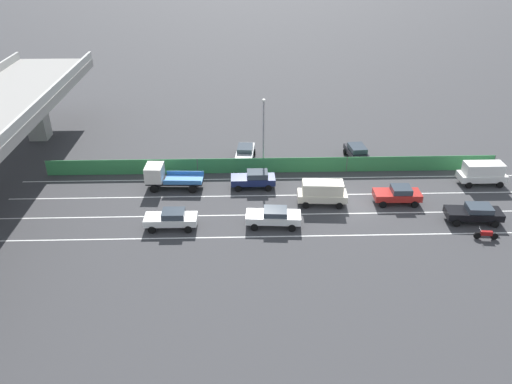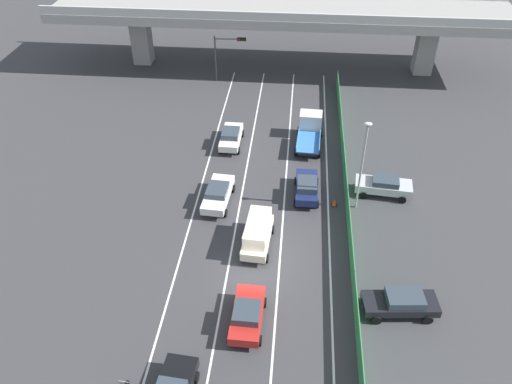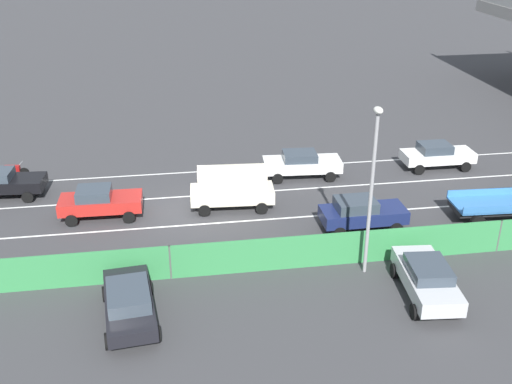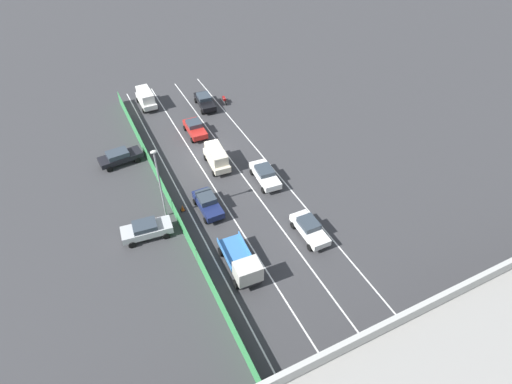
{
  "view_description": "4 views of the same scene",
  "coord_description": "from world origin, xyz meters",
  "px_view_note": "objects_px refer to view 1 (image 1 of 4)",
  "views": [
    {
      "loc": [
        -40.02,
        9.99,
        23.35
      ],
      "look_at": [
        0.55,
        8.82,
        1.05
      ],
      "focal_mm": 35.55,
      "sensor_mm": 36.0,
      "label": 1
    },
    {
      "loc": [
        2.38,
        -23.88,
        25.47
      ],
      "look_at": [
        -0.4,
        6.69,
        1.85
      ],
      "focal_mm": 35.85,
      "sensor_mm": 36.0,
      "label": 2
    },
    {
      "loc": [
        29.64,
        -0.53,
        14.69
      ],
      "look_at": [
        0.51,
        4.04,
        1.05
      ],
      "focal_mm": 42.84,
      "sensor_mm": 36.0,
      "label": 3
    },
    {
      "loc": [
        12.11,
        37.16,
        27.96
      ],
      "look_at": [
        -1.46,
        9.42,
        0.81
      ],
      "focal_mm": 29.13,
      "sensor_mm": 36.0,
      "label": 4
    }
  ],
  "objects_px": {
    "car_van_cream": "(322,192)",
    "car_sedan_navy": "(254,179)",
    "car_sedan_black": "(475,213)",
    "flatbed_truck_blue": "(164,176)",
    "parked_wagon_silver": "(245,153)",
    "car_hatchback_white": "(171,218)",
    "traffic_cone": "(264,174)",
    "car_van_white": "(483,172)",
    "car_sedan_white": "(274,216)",
    "street_lamp": "(264,128)",
    "parked_sedan_dark": "(357,152)",
    "motorcycle": "(486,234)",
    "car_sedan_red": "(398,194)"
  },
  "relations": [
    {
      "from": "parked_wagon_silver",
      "to": "traffic_cone",
      "type": "height_order",
      "value": "parked_wagon_silver"
    },
    {
      "from": "parked_wagon_silver",
      "to": "traffic_cone",
      "type": "relative_size",
      "value": 6.59
    },
    {
      "from": "parked_wagon_silver",
      "to": "car_van_cream",
      "type": "bearing_deg",
      "value": -144.14
    },
    {
      "from": "motorcycle",
      "to": "parked_sedan_dark",
      "type": "relative_size",
      "value": 0.41
    },
    {
      "from": "car_hatchback_white",
      "to": "motorcycle",
      "type": "distance_m",
      "value": 25.97
    },
    {
      "from": "car_sedan_red",
      "to": "parked_wagon_silver",
      "type": "xyz_separation_m",
      "value": [
        9.58,
        13.9,
        0.01
      ]
    },
    {
      "from": "car_hatchback_white",
      "to": "traffic_cone",
      "type": "relative_size",
      "value": 6.32
    },
    {
      "from": "car_sedan_navy",
      "to": "car_van_white",
      "type": "relative_size",
      "value": 0.95
    },
    {
      "from": "car_sedan_black",
      "to": "parked_wagon_silver",
      "type": "distance_m",
      "value": 23.52
    },
    {
      "from": "car_van_white",
      "to": "flatbed_truck_blue",
      "type": "height_order",
      "value": "flatbed_truck_blue"
    },
    {
      "from": "car_hatchback_white",
      "to": "car_sedan_navy",
      "type": "height_order",
      "value": "car_sedan_navy"
    },
    {
      "from": "car_hatchback_white",
      "to": "parked_sedan_dark",
      "type": "height_order",
      "value": "car_hatchback_white"
    },
    {
      "from": "car_sedan_black",
      "to": "flatbed_truck_blue",
      "type": "bearing_deg",
      "value": 75.69
    },
    {
      "from": "motorcycle",
      "to": "flatbed_truck_blue",
      "type": "bearing_deg",
      "value": 70.4
    },
    {
      "from": "parked_sedan_dark",
      "to": "street_lamp",
      "type": "height_order",
      "value": "street_lamp"
    },
    {
      "from": "car_sedan_white",
      "to": "street_lamp",
      "type": "height_order",
      "value": "street_lamp"
    },
    {
      "from": "car_sedan_black",
      "to": "motorcycle",
      "type": "distance_m",
      "value": 2.77
    },
    {
      "from": "car_van_white",
      "to": "car_sedan_black",
      "type": "bearing_deg",
      "value": 152.74
    },
    {
      "from": "car_van_white",
      "to": "street_lamp",
      "type": "height_order",
      "value": "street_lamp"
    },
    {
      "from": "car_sedan_black",
      "to": "car_sedan_white",
      "type": "bearing_deg",
      "value": 90.41
    },
    {
      "from": "car_hatchback_white",
      "to": "car_van_white",
      "type": "distance_m",
      "value": 30.32
    },
    {
      "from": "car_sedan_black",
      "to": "flatbed_truck_blue",
      "type": "distance_m",
      "value": 28.3
    },
    {
      "from": "car_van_cream",
      "to": "parked_wagon_silver",
      "type": "xyz_separation_m",
      "value": [
        9.58,
        6.93,
        -0.35
      ]
    },
    {
      "from": "car_sedan_black",
      "to": "parked_wagon_silver",
      "type": "relative_size",
      "value": 1.04
    },
    {
      "from": "car_sedan_white",
      "to": "parked_wagon_silver",
      "type": "distance_m",
      "value": 13.32
    },
    {
      "from": "parked_sedan_dark",
      "to": "street_lamp",
      "type": "xyz_separation_m",
      "value": [
        -2.05,
        10.23,
        3.7
      ]
    },
    {
      "from": "car_sedan_white",
      "to": "parked_sedan_dark",
      "type": "height_order",
      "value": "car_sedan_white"
    },
    {
      "from": "car_sedan_black",
      "to": "parked_sedan_dark",
      "type": "relative_size",
      "value": 1.01
    },
    {
      "from": "car_van_cream",
      "to": "car_hatchback_white",
      "type": "bearing_deg",
      "value": 105.28
    },
    {
      "from": "car_sedan_red",
      "to": "car_van_white",
      "type": "xyz_separation_m",
      "value": [
        3.47,
        -9.25,
        0.37
      ]
    },
    {
      "from": "car_sedan_black",
      "to": "flatbed_truck_blue",
      "type": "height_order",
      "value": "flatbed_truck_blue"
    },
    {
      "from": "car_sedan_navy",
      "to": "street_lamp",
      "type": "xyz_separation_m",
      "value": [
        3.9,
        -1.05,
        3.67
      ]
    },
    {
      "from": "traffic_cone",
      "to": "car_sedan_black",
      "type": "bearing_deg",
      "value": -117.02
    },
    {
      "from": "parked_sedan_dark",
      "to": "car_sedan_black",
      "type": "bearing_deg",
      "value": -149.57
    },
    {
      "from": "car_sedan_navy",
      "to": "flatbed_truck_blue",
      "type": "distance_m",
      "value": 8.64
    },
    {
      "from": "car_sedan_navy",
      "to": "flatbed_truck_blue",
      "type": "height_order",
      "value": "flatbed_truck_blue"
    },
    {
      "from": "car_sedan_white",
      "to": "car_sedan_black",
      "type": "distance_m",
      "value": 17.3
    },
    {
      "from": "car_sedan_navy",
      "to": "traffic_cone",
      "type": "distance_m",
      "value": 2.53
    },
    {
      "from": "parked_sedan_dark",
      "to": "car_van_cream",
      "type": "bearing_deg",
      "value": 151.11
    },
    {
      "from": "car_van_cream",
      "to": "car_sedan_navy",
      "type": "relative_size",
      "value": 1.07
    },
    {
      "from": "car_van_white",
      "to": "traffic_cone",
      "type": "distance_m",
      "value": 21.45
    },
    {
      "from": "car_hatchback_white",
      "to": "car_van_cream",
      "type": "distance_m",
      "value": 13.75
    },
    {
      "from": "parked_wagon_silver",
      "to": "car_hatchback_white",
      "type": "bearing_deg",
      "value": 154.39
    },
    {
      "from": "car_sedan_black",
      "to": "flatbed_truck_blue",
      "type": "xyz_separation_m",
      "value": [
        7.0,
        27.42,
        0.34
      ]
    },
    {
      "from": "flatbed_truck_blue",
      "to": "parked_sedan_dark",
      "type": "relative_size",
      "value": 1.16
    },
    {
      "from": "car_sedan_navy",
      "to": "parked_wagon_silver",
      "type": "distance_m",
      "value": 6.23
    },
    {
      "from": "car_van_cream",
      "to": "car_van_white",
      "type": "height_order",
      "value": "car_van_white"
    },
    {
      "from": "car_van_cream",
      "to": "car_van_white",
      "type": "distance_m",
      "value": 16.59
    },
    {
      "from": "street_lamp",
      "to": "traffic_cone",
      "type": "height_order",
      "value": "street_lamp"
    },
    {
      "from": "car_van_white",
      "to": "street_lamp",
      "type": "distance_m",
      "value": 21.88
    }
  ]
}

